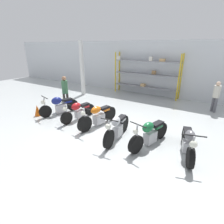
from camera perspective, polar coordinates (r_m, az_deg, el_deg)
name	(u,v)px	position (r m, az deg, el deg)	size (l,w,h in m)	color
ground_plane	(107,131)	(7.19, -1.73, -6.18)	(30.00, 30.00, 0.00)	#B2B7B7
back_wall	(161,69)	(12.36, 15.77, 13.28)	(30.00, 0.08, 3.60)	silver
shelving_rack	(146,73)	(12.36, 10.93, 12.27)	(4.58, 0.63, 2.84)	gold
support_pillar	(82,69)	(12.37, -9.72, 13.76)	(0.28, 0.28, 3.60)	silver
motorcycle_blue	(59,105)	(9.18, -16.89, 2.23)	(0.86, 2.04, 1.02)	black
motorcycle_red	(78,111)	(8.28, -10.92, 0.38)	(0.62, 1.99, 0.96)	black
motorcycle_orange	(98,116)	(7.51, -4.56, -1.43)	(0.70, 2.19, 1.02)	black
motorcycle_silver	(117,128)	(6.42, 1.68, -5.16)	(0.63, 2.04, 1.03)	black
motorcycle_green	(150,134)	(6.19, 12.18, -6.95)	(0.80, 2.04, 1.01)	black
motorcycle_grey	(188,142)	(6.05, 23.63, -9.02)	(0.85, 1.92, 1.00)	black
person_browsing	(216,94)	(10.41, 30.89, 4.94)	(0.45, 0.45, 1.60)	#595960
person_near_rack	(65,90)	(9.77, -15.10, 7.02)	(0.45, 0.45, 1.77)	#38332D
traffic_cone	(37,110)	(9.37, -23.17, 0.49)	(0.32, 0.32, 0.55)	orange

